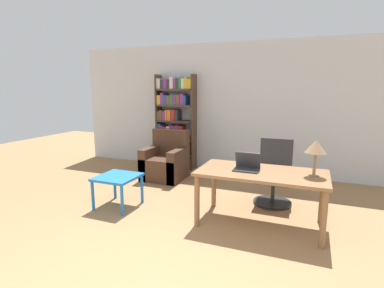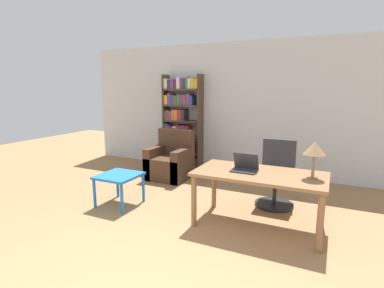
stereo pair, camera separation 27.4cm
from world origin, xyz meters
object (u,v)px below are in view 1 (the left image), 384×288
at_px(table_lamp, 316,148).
at_px(armchair, 166,163).
at_px(laptop, 247,166).
at_px(office_chair, 274,176).
at_px(bookshelf, 174,124).
at_px(desk, 261,178).
at_px(side_table_blue, 118,180).

xyz_separation_m(table_lamp, armchair, (-2.71, 1.34, -0.76)).
bearing_deg(laptop, armchair, 143.86).
bearing_deg(office_chair, bookshelf, 149.88).
xyz_separation_m(table_lamp, bookshelf, (-2.91, 2.18, -0.09)).
relative_size(table_lamp, armchair, 0.46).
height_order(office_chair, bookshelf, bookshelf).
bearing_deg(bookshelf, office_chair, -30.12).
height_order(desk, office_chair, office_chair).
height_order(desk, laptop, laptop).
relative_size(armchair, bookshelf, 0.46).
height_order(laptop, bookshelf, bookshelf).
distance_m(desk, side_table_blue, 2.11).
distance_m(laptop, side_table_blue, 1.94).
bearing_deg(laptop, table_lamp, 3.54).
xyz_separation_m(office_chair, side_table_blue, (-2.16, -1.06, -0.02)).
bearing_deg(desk, side_table_blue, -174.64).
relative_size(side_table_blue, bookshelf, 0.29).
relative_size(table_lamp, bookshelf, 0.21).
relative_size(side_table_blue, armchair, 0.63).
height_order(desk, table_lamp, table_lamp).
bearing_deg(laptop, side_table_blue, -174.34).
bearing_deg(side_table_blue, desk, 5.36).
xyz_separation_m(desk, office_chair, (0.07, 0.86, -0.20)).
distance_m(laptop, armchair, 2.40).
height_order(table_lamp, side_table_blue, table_lamp).
height_order(desk, armchair, armchair).
relative_size(desk, table_lamp, 3.69).
relative_size(office_chair, bookshelf, 0.48).
relative_size(desk, office_chair, 1.62).
bearing_deg(armchair, bookshelf, 103.05).
height_order(laptop, side_table_blue, laptop).
bearing_deg(desk, armchair, 146.58).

